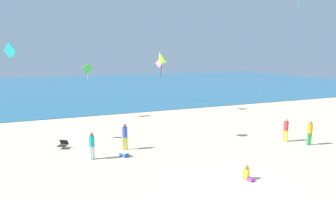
% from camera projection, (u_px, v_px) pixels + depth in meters
% --- Properties ---
extents(ground_plane, '(120.00, 120.00, 0.00)m').
position_uv_depth(ground_plane, '(155.00, 136.00, 21.66)').
color(ground_plane, beige).
extents(ocean_water, '(120.00, 60.00, 0.05)m').
position_uv_depth(ocean_water, '(90.00, 86.00, 57.28)').
color(ocean_water, '#236084').
rests_on(ocean_water, ground_plane).
extents(beach_chair_far_left, '(0.78, 0.79, 0.54)m').
position_uv_depth(beach_chair_far_left, '(63.00, 144.00, 18.68)').
color(beach_chair_far_left, black).
rests_on(beach_chair_far_left, ground_plane).
extents(cooler_box, '(0.52, 0.64, 0.27)m').
position_uv_depth(cooler_box, '(124.00, 154.00, 17.18)').
color(cooler_box, '#2D56B7').
rests_on(cooler_box, ground_plane).
extents(person_0, '(0.39, 0.39, 1.69)m').
position_uv_depth(person_0, '(125.00, 135.00, 18.28)').
color(person_0, yellow).
rests_on(person_0, ground_plane).
extents(person_2, '(0.46, 0.64, 0.72)m').
position_uv_depth(person_2, '(247.00, 174.00, 13.93)').
color(person_2, yellow).
rests_on(person_2, ground_plane).
extents(person_3, '(0.46, 0.46, 1.66)m').
position_uv_depth(person_3, '(286.00, 128.00, 20.02)').
color(person_3, yellow).
rests_on(person_3, ground_plane).
extents(person_5, '(0.42, 0.42, 1.69)m').
position_uv_depth(person_5, '(310.00, 131.00, 19.23)').
color(person_5, green).
rests_on(person_5, ground_plane).
extents(person_6, '(0.41, 0.41, 1.60)m').
position_uv_depth(person_6, '(92.00, 144.00, 16.58)').
color(person_6, white).
rests_on(person_6, ground_plane).
extents(kite_teal, '(0.83, 0.78, 1.53)m').
position_uv_depth(kite_teal, '(10.00, 51.00, 18.59)').
color(kite_teal, '#1EADAD').
extents(kite_pink, '(0.79, 0.87, 1.88)m').
position_uv_depth(kite_pink, '(159.00, 64.00, 35.97)').
color(kite_pink, pink).
extents(kite_green, '(1.06, 0.49, 1.54)m').
position_uv_depth(kite_green, '(88.00, 69.00, 26.68)').
color(kite_green, green).
extents(kite_lime, '(1.09, 1.09, 1.80)m').
position_uv_depth(kite_lime, '(161.00, 58.00, 19.48)').
color(kite_lime, '#99DB33').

